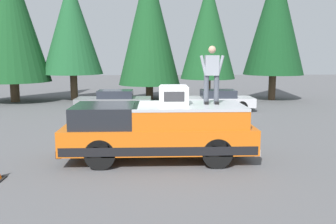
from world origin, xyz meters
TOP-DOWN VIEW (x-y plane):
  - ground_plane at (0.00, 0.00)m, footprint 90.00×90.00m
  - pickup_truck at (-0.45, -0.25)m, footprint 2.01×5.54m
  - compressor_unit at (-0.39, -0.68)m, footprint 0.65×0.84m
  - person_on_truck_bed at (-0.36, -1.80)m, footprint 0.29×0.72m
  - parked_car_silver at (8.98, -3.60)m, footprint 1.64×4.10m
  - parked_car_grey at (9.00, 2.09)m, footprint 1.64×4.10m
  - conifer_far_left at (13.65, -8.24)m, footprint 4.03×4.03m
  - conifer_left at (12.78, -3.63)m, footprint 3.55×3.55m
  - conifer_center_left at (14.46, 0.21)m, footprint 4.26×4.26m
  - conifer_center_right at (14.12, 5.39)m, footprint 4.02×4.02m
  - conifer_right at (13.27, 9.08)m, footprint 4.79×4.79m

SIDE VIEW (x-z plane):
  - ground_plane at x=0.00m, z-range 0.00..0.00m
  - parked_car_silver at x=8.98m, z-range 0.00..1.16m
  - parked_car_grey at x=9.00m, z-range 0.00..1.16m
  - pickup_truck at x=-0.45m, z-range 0.05..1.70m
  - compressor_unit at x=-0.39m, z-range 1.65..2.21m
  - person_on_truck_bed at x=-0.36m, z-range 1.71..3.40m
  - conifer_left at x=12.78m, z-range 0.76..8.66m
  - conifer_center_right at x=14.12m, z-range 0.87..9.06m
  - conifer_center_left at x=14.46m, z-range 0.51..9.96m
  - conifer_far_left at x=13.65m, z-range 0.86..10.12m
  - conifer_right at x=13.27m, z-range 0.66..10.52m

